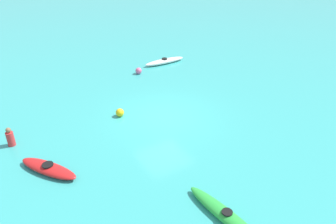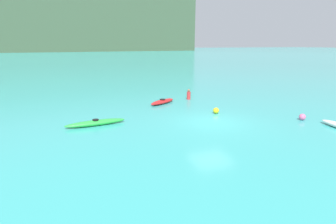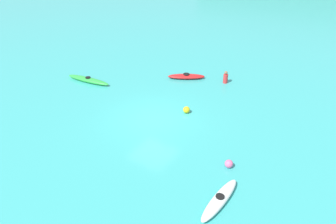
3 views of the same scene
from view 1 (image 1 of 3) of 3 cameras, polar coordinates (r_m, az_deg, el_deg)
name	(u,v)px [view 1 (image 1 of 3)]	position (r m, az deg, el deg)	size (l,w,h in m)	color
ground_plane	(163,117)	(16.83, -0.78, -0.91)	(600.00, 600.00, 0.00)	#38ADA8
kayak_white	(165,61)	(23.23, -0.59, 8.50)	(0.64, 2.93, 0.37)	white
kayak_red	(48,168)	(14.11, -19.39, -8.90)	(2.59, 2.00, 0.37)	red
kayak_green	(227,216)	(11.71, 9.80, -16.80)	(3.50, 0.97, 0.37)	green
buoy_pink	(139,71)	(21.68, -4.95, 6.89)	(0.40, 0.40, 0.40)	pink
buoy_yellow	(120,113)	(17.01, -8.07, -0.09)	(0.41, 0.41, 0.41)	yellow
person_near_shore	(10,138)	(16.13, -24.90, -3.92)	(0.35, 0.35, 0.88)	red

